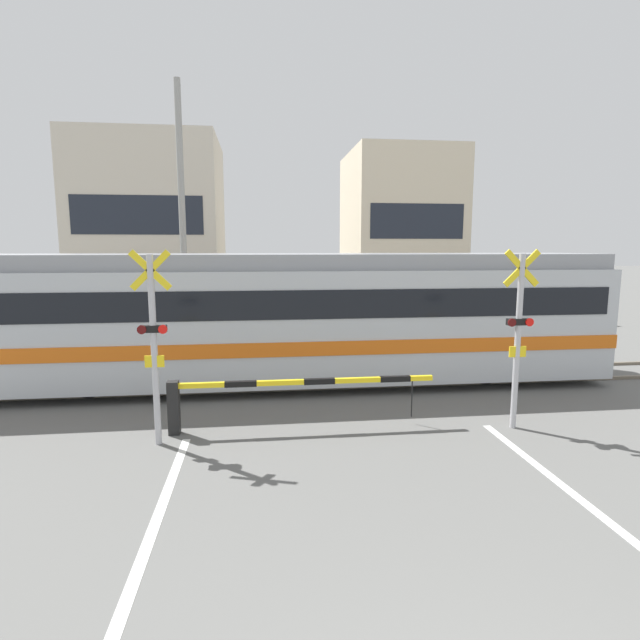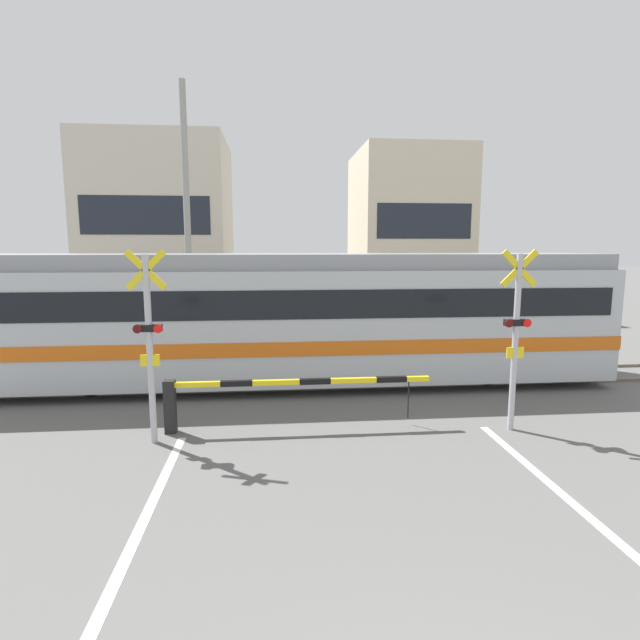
% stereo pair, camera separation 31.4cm
% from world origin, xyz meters
% --- Properties ---
extents(rail_track_near, '(50.00, 0.10, 0.08)m').
position_xyz_m(rail_track_near, '(0.00, 10.25, 0.04)').
color(rail_track_near, '#6B6051').
rests_on(rail_track_near, ground_plane).
extents(rail_track_far, '(50.00, 0.10, 0.08)m').
position_xyz_m(rail_track_far, '(0.00, 11.68, 0.04)').
color(rail_track_far, '#6B6051').
rests_on(rail_track_far, ground_plane).
extents(commuter_train, '(15.18, 2.92, 3.21)m').
position_xyz_m(commuter_train, '(-0.62, 10.96, 1.72)').
color(commuter_train, '#B7BCC1').
rests_on(commuter_train, ground_plane).
extents(crossing_barrier_near, '(4.93, 0.20, 0.98)m').
position_xyz_m(crossing_barrier_near, '(-1.55, 7.75, 0.73)').
color(crossing_barrier_near, black).
rests_on(crossing_barrier_near, ground_plane).
extents(crossing_barrier_far, '(4.93, 0.20, 0.98)m').
position_xyz_m(crossing_barrier_far, '(1.55, 13.79, 0.73)').
color(crossing_barrier_far, black).
rests_on(crossing_barrier_far, ground_plane).
extents(crossing_signal_left, '(0.68, 0.15, 3.34)m').
position_xyz_m(crossing_signal_left, '(-3.24, 7.30, 1.84)').
color(crossing_signal_left, '#B2B2B7').
rests_on(crossing_signal_left, ground_plane).
extents(crossing_signal_right, '(0.68, 0.15, 3.34)m').
position_xyz_m(crossing_signal_right, '(3.24, 7.30, 1.84)').
color(crossing_signal_right, '#B2B2B7').
rests_on(crossing_signal_right, ground_plane).
extents(pedestrian, '(0.38, 0.22, 1.67)m').
position_xyz_m(pedestrian, '(1.33, 16.11, 0.96)').
color(pedestrian, '#33384C').
rests_on(pedestrian, ground_plane).
extents(building_left_of_street, '(6.88, 6.33, 8.70)m').
position_xyz_m(building_left_of_street, '(-6.83, 25.58, 4.35)').
color(building_left_of_street, beige).
rests_on(building_left_of_street, ground_plane).
extents(building_right_of_street, '(5.49, 6.33, 8.34)m').
position_xyz_m(building_right_of_street, '(6.13, 25.58, 4.17)').
color(building_right_of_street, beige).
rests_on(building_right_of_street, ground_plane).
extents(utility_pole_streetside, '(0.22, 0.22, 8.78)m').
position_xyz_m(utility_pole_streetside, '(-3.99, 16.29, 4.39)').
color(utility_pole_streetside, gray).
rests_on(utility_pole_streetside, ground_plane).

